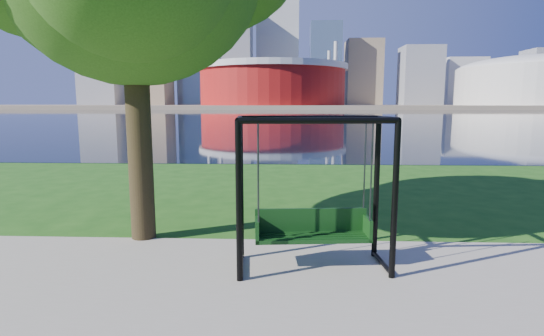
{
  "coord_description": "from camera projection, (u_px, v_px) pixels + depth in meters",
  "views": [
    {
      "loc": [
        0.13,
        -6.37,
        2.62
      ],
      "look_at": [
        -0.14,
        0.0,
        1.66
      ],
      "focal_mm": 28.0,
      "sensor_mm": 36.0,
      "label": 1
    }
  ],
  "objects": [
    {
      "name": "ground",
      "position": [
        281.0,
        272.0,
        6.69
      ],
      "size": [
        900.0,
        900.0,
        0.0
      ],
      "primitive_type": "plane",
      "color": "#1E5114",
      "rests_on": "ground"
    },
    {
      "name": "path",
      "position": [
        280.0,
        284.0,
        6.2
      ],
      "size": [
        120.0,
        4.0,
        0.03
      ],
      "primitive_type": "cube",
      "color": "#9E937F",
      "rests_on": "ground"
    },
    {
      "name": "river",
      "position": [
        290.0,
        114.0,
        107.45
      ],
      "size": [
        900.0,
        180.0,
        0.02
      ],
      "primitive_type": "cube",
      "color": "black",
      "rests_on": "ground"
    },
    {
      "name": "far_bank",
      "position": [
        290.0,
        106.0,
        308.83
      ],
      "size": [
        900.0,
        228.0,
        2.0
      ],
      "primitive_type": "cube",
      "color": "#937F60",
      "rests_on": "ground"
    },
    {
      "name": "stadium",
      "position": [
        273.0,
        83.0,
        237.14
      ],
      "size": [
        83.0,
        83.0,
        32.0
      ],
      "color": "maroon",
      "rests_on": "far_bank"
    },
    {
      "name": "arena",
      "position": [
        538.0,
        80.0,
        230.7
      ],
      "size": [
        84.0,
        84.0,
        26.56
      ],
      "color": "beige",
      "rests_on": "far_bank"
    },
    {
      "name": "skyline",
      "position": [
        285.0,
        59.0,
        317.03
      ],
      "size": [
        392.0,
        66.0,
        96.5
      ],
      "color": "gray",
      "rests_on": "far_bank"
    },
    {
      "name": "swing",
      "position": [
        313.0,
        197.0,
        6.66
      ],
      "size": [
        2.46,
        1.24,
        2.44
      ],
      "rotation": [
        0.0,
        0.0,
        0.09
      ],
      "color": "black",
      "rests_on": "ground"
    }
  ]
}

